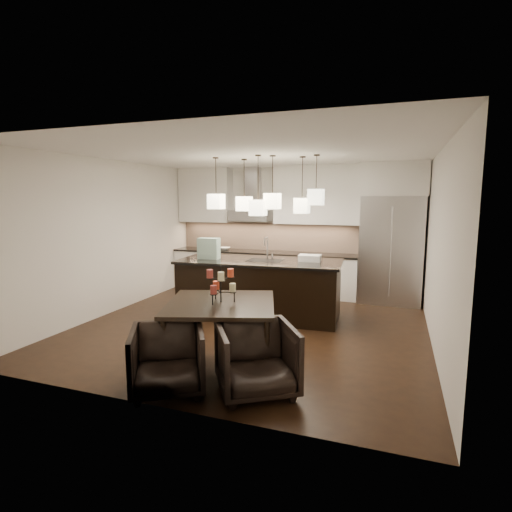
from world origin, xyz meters
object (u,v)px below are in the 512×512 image
(dining_table, at_px, (221,332))
(refrigerator, at_px, (391,250))
(armchair_left, at_px, (168,360))
(island_body, at_px, (260,289))
(armchair_right, at_px, (256,359))

(dining_table, bearing_deg, refrigerator, 45.32)
(dining_table, relative_size, armchair_left, 1.67)
(refrigerator, relative_size, dining_table, 1.62)
(island_body, height_order, armchair_left, island_body)
(armchair_left, xyz_separation_m, armchair_right, (0.92, 0.30, 0.02))
(armchair_left, bearing_deg, armchair_right, -12.53)
(refrigerator, bearing_deg, island_body, -140.64)
(armchair_left, relative_size, armchair_right, 0.95)
(dining_table, bearing_deg, armchair_left, -121.79)
(refrigerator, xyz_separation_m, dining_table, (-1.97, -3.89, -0.68))
(armchair_right, bearing_deg, refrigerator, 41.83)
(island_body, xyz_separation_m, dining_table, (0.20, -2.11, -0.09))
(dining_table, xyz_separation_m, armchair_right, (0.69, -0.62, -0.02))
(refrigerator, relative_size, armchair_left, 2.70)
(island_body, relative_size, dining_table, 2.08)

